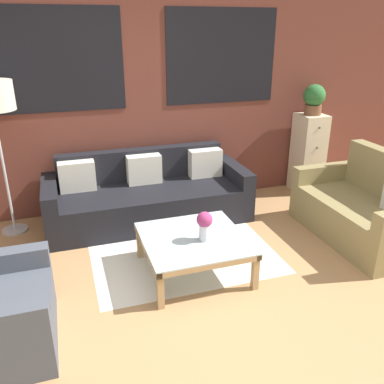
{
  "coord_description": "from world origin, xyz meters",
  "views": [
    {
      "loc": [
        -1.01,
        -2.4,
        2.14
      ],
      "look_at": [
        0.21,
        1.29,
        0.55
      ],
      "focal_mm": 38.0,
      "sensor_mm": 36.0,
      "label": 1
    }
  ],
  "objects": [
    {
      "name": "flower_vase",
      "position": [
        0.1,
        0.61,
        0.53
      ],
      "size": [
        0.14,
        0.14,
        0.27
      ],
      "color": "silver",
      "rests_on": "coffee_table"
    },
    {
      "name": "drawer_cabinet",
      "position": [
        2.17,
        2.17,
        0.53
      ],
      "size": [
        0.35,
        0.39,
        1.06
      ],
      "color": "beige",
      "rests_on": "ground_plane"
    },
    {
      "name": "potted_plant",
      "position": [
        2.17,
        2.17,
        1.27
      ],
      "size": [
        0.28,
        0.28,
        0.39
      ],
      "color": "brown",
      "rests_on": "drawer_cabinet"
    },
    {
      "name": "settee_vintage",
      "position": [
        1.98,
        0.77,
        0.31
      ],
      "size": [
        0.8,
        1.47,
        0.92
      ],
      "color": "olive",
      "rests_on": "ground_plane"
    },
    {
      "name": "coffee_table",
      "position": [
        0.02,
        0.69,
        0.31
      ],
      "size": [
        0.92,
        0.92,
        0.36
      ],
      "color": "silver",
      "rests_on": "ground_plane"
    },
    {
      "name": "couch_dark",
      "position": [
        -0.12,
        1.95,
        0.28
      ],
      "size": [
        2.32,
        0.88,
        0.78
      ],
      "color": "black",
      "rests_on": "ground_plane"
    },
    {
      "name": "rug",
      "position": [
        0.02,
        1.24,
        0.0
      ],
      "size": [
        1.81,
        1.77,
        0.0
      ],
      "color": "silver",
      "rests_on": "ground_plane"
    },
    {
      "name": "wall_back_brick",
      "position": [
        0.0,
        2.44,
        1.41
      ],
      "size": [
        8.4,
        0.09,
        2.8
      ],
      "color": "brown",
      "rests_on": "ground_plane"
    },
    {
      "name": "ground_plane",
      "position": [
        0.0,
        0.0,
        0.0
      ],
      "size": [
        16.0,
        16.0,
        0.0
      ],
      "primitive_type": "plane",
      "color": "#AD7F51"
    }
  ]
}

